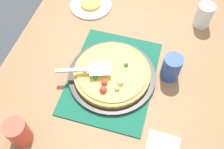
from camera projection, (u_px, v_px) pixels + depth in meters
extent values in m
plane|color=#3D4247|center=(112.00, 136.00, 1.75)|extent=(8.00, 8.00, 0.00)
cube|color=olive|center=(112.00, 79.00, 1.14)|extent=(1.40, 1.00, 0.03)
cube|color=olive|center=(201.00, 46.00, 1.72)|extent=(0.07, 0.07, 0.72)
cube|color=olive|center=(78.00, 21.00, 1.85)|extent=(0.07, 0.07, 0.72)
cube|color=#145B42|center=(112.00, 77.00, 1.12)|extent=(0.48, 0.36, 0.01)
cylinder|color=black|center=(112.00, 75.00, 1.11)|extent=(0.38, 0.38, 0.01)
cylinder|color=tan|center=(112.00, 73.00, 1.10)|extent=(0.33, 0.33, 0.02)
cylinder|color=#EAB747|center=(112.00, 72.00, 1.09)|extent=(0.30, 0.30, 0.01)
sphere|color=#338433|center=(126.00, 65.00, 1.10)|extent=(0.02, 0.02, 0.02)
sphere|color=red|center=(103.00, 90.00, 1.03)|extent=(0.03, 0.03, 0.03)
sphere|color=red|center=(104.00, 83.00, 1.05)|extent=(0.03, 0.03, 0.03)
sphere|color=#E5CC7F|center=(84.00, 73.00, 1.07)|extent=(0.02, 0.02, 0.02)
sphere|color=#E5CC7F|center=(120.00, 82.00, 1.05)|extent=(0.03, 0.03, 0.03)
sphere|color=#E5CC7F|center=(117.00, 88.00, 1.03)|extent=(0.02, 0.02, 0.02)
sphere|color=#338433|center=(95.00, 77.00, 1.06)|extent=(0.02, 0.02, 0.02)
cylinder|color=white|center=(91.00, 5.00, 1.37)|extent=(0.22, 0.22, 0.01)
cylinder|color=#EAB747|center=(91.00, 3.00, 1.36)|extent=(0.11, 0.11, 0.02)
cylinder|color=white|center=(204.00, 15.00, 1.25)|extent=(0.08, 0.08, 0.12)
cylinder|color=#E04C38|center=(18.00, 132.00, 0.92)|extent=(0.08, 0.08, 0.12)
cylinder|color=#3351AD|center=(171.00, 68.00, 1.08)|extent=(0.08, 0.08, 0.12)
cube|color=silver|center=(100.00, 69.00, 1.06)|extent=(0.10, 0.11, 0.00)
cube|color=#B2B2B7|center=(72.00, 70.00, 1.06)|extent=(0.06, 0.14, 0.01)
cube|color=white|center=(162.00, 149.00, 0.94)|extent=(0.12, 0.12, 0.02)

